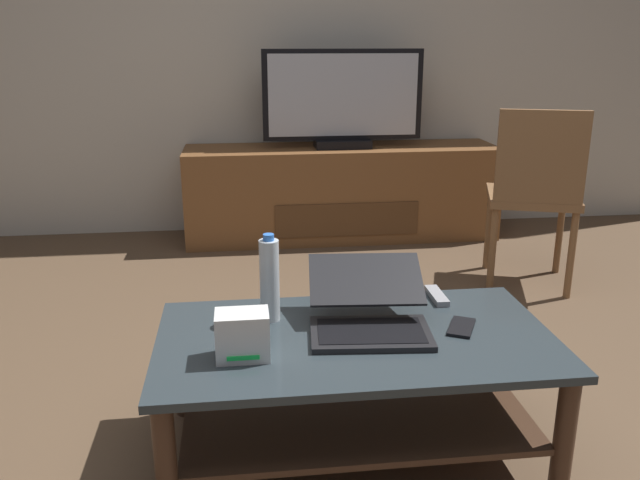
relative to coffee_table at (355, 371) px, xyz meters
name	(u,v)px	position (x,y,z in m)	size (l,w,h in m)	color
ground_plane	(327,440)	(-0.08, 0.06, -0.28)	(7.68, 7.68, 0.00)	brown
back_wall	(274,14)	(-0.08, 2.64, 1.12)	(6.40, 0.12, 2.80)	beige
coffee_table	(355,371)	(0.00, 0.00, 0.00)	(1.20, 0.65, 0.40)	#2D383D
media_cabinet	(341,192)	(0.32, 2.32, 0.02)	(1.99, 0.49, 0.59)	brown
television	(343,101)	(0.32, 2.30, 0.60)	(1.00, 0.20, 0.60)	black
dining_chair	(535,189)	(1.14, 1.28, 0.26)	(0.55, 0.55, 0.94)	brown
laptop	(369,311)	(0.05, 0.05, 0.18)	(0.39, 0.42, 0.18)	black
router_box	(242,335)	(-0.34, -0.10, 0.19)	(0.15, 0.11, 0.14)	white
water_bottle_near	(270,280)	(-0.25, 0.15, 0.26)	(0.06, 0.06, 0.29)	silver
cell_phone	(461,327)	(0.33, 0.01, 0.13)	(0.07, 0.14, 0.01)	black
tv_remote	(437,296)	(0.33, 0.25, 0.13)	(0.04, 0.16, 0.02)	#99999E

